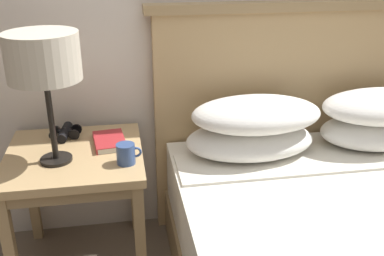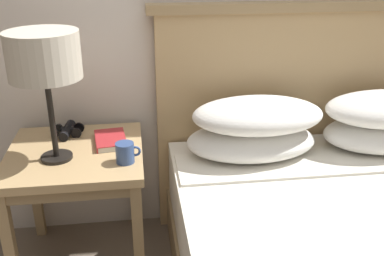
{
  "view_description": "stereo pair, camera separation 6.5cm",
  "coord_description": "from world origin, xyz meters",
  "px_view_note": "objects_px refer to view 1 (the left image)",
  "views": [
    {
      "loc": [
        -0.46,
        -1.13,
        1.44
      ],
      "look_at": [
        -0.17,
        0.61,
        0.69
      ],
      "focal_mm": 42.0,
      "sensor_mm": 36.0,
      "label": 1
    },
    {
      "loc": [
        -0.4,
        -1.14,
        1.44
      ],
      "look_at": [
        -0.17,
        0.61,
        0.69
      ],
      "focal_mm": 42.0,
      "sensor_mm": 36.0,
      "label": 2
    }
  ],
  "objects_px": {
    "binoculars_pair": "(65,132)",
    "table_lamp": "(43,59)",
    "coffee_mug": "(126,154)",
    "book_on_nightstand": "(109,141)",
    "nightstand": "(76,169)",
    "bed": "(369,254)"
  },
  "relations": [
    {
      "from": "nightstand",
      "to": "binoculars_pair",
      "type": "xyz_separation_m",
      "value": [
        -0.05,
        0.18,
        0.1
      ]
    },
    {
      "from": "binoculars_pair",
      "to": "coffee_mug",
      "type": "distance_m",
      "value": 0.41
    },
    {
      "from": "book_on_nightstand",
      "to": "coffee_mug",
      "type": "xyz_separation_m",
      "value": [
        0.07,
        -0.2,
        0.03
      ]
    },
    {
      "from": "nightstand",
      "to": "table_lamp",
      "type": "height_order",
      "value": "table_lamp"
    },
    {
      "from": "bed",
      "to": "book_on_nightstand",
      "type": "distance_m",
      "value": 1.17
    },
    {
      "from": "book_on_nightstand",
      "to": "coffee_mug",
      "type": "height_order",
      "value": "coffee_mug"
    },
    {
      "from": "table_lamp",
      "to": "coffee_mug",
      "type": "xyz_separation_m",
      "value": [
        0.29,
        -0.07,
        -0.39
      ]
    },
    {
      "from": "table_lamp",
      "to": "binoculars_pair",
      "type": "distance_m",
      "value": 0.47
    },
    {
      "from": "coffee_mug",
      "to": "table_lamp",
      "type": "bearing_deg",
      "value": 166.12
    },
    {
      "from": "binoculars_pair",
      "to": "table_lamp",
      "type": "bearing_deg",
      "value": -93.83
    },
    {
      "from": "book_on_nightstand",
      "to": "nightstand",
      "type": "bearing_deg",
      "value": -156.59
    },
    {
      "from": "coffee_mug",
      "to": "book_on_nightstand",
      "type": "bearing_deg",
      "value": 109.53
    },
    {
      "from": "bed",
      "to": "binoculars_pair",
      "type": "relative_size",
      "value": 11.37
    },
    {
      "from": "table_lamp",
      "to": "binoculars_pair",
      "type": "bearing_deg",
      "value": 86.17
    },
    {
      "from": "nightstand",
      "to": "book_on_nightstand",
      "type": "distance_m",
      "value": 0.19
    },
    {
      "from": "bed",
      "to": "table_lamp",
      "type": "height_order",
      "value": "bed"
    },
    {
      "from": "bed",
      "to": "binoculars_pair",
      "type": "distance_m",
      "value": 1.4
    },
    {
      "from": "book_on_nightstand",
      "to": "binoculars_pair",
      "type": "xyz_separation_m",
      "value": [
        -0.2,
        0.11,
        0.01
      ]
    },
    {
      "from": "nightstand",
      "to": "table_lamp",
      "type": "xyz_separation_m",
      "value": [
        -0.06,
        -0.07,
        0.51
      ]
    },
    {
      "from": "nightstand",
      "to": "book_on_nightstand",
      "type": "xyz_separation_m",
      "value": [
        0.15,
        0.06,
        0.09
      ]
    },
    {
      "from": "book_on_nightstand",
      "to": "coffee_mug",
      "type": "relative_size",
      "value": 2.11
    },
    {
      "from": "nightstand",
      "to": "table_lamp",
      "type": "distance_m",
      "value": 0.52
    }
  ]
}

